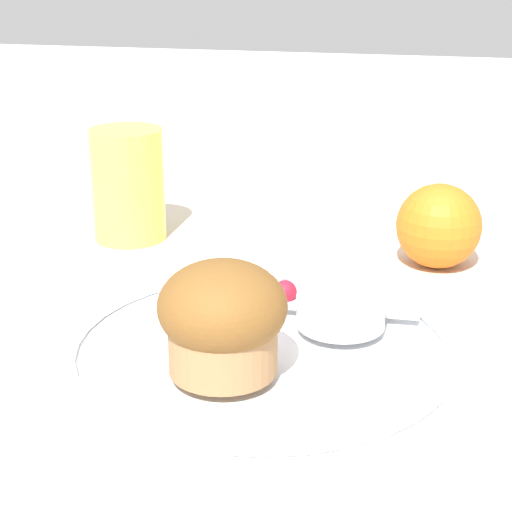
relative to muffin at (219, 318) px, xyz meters
The scene contains 8 objects.
ground_plane 0.09m from the muffin, 88.11° to the left, with size 3.00×3.00×0.00m, color beige.
plate 0.06m from the muffin, 68.64° to the left, with size 0.25×0.25×0.02m.
muffin is the anchor object (origin of this frame).
cream_ramekin 0.10m from the muffin, 50.86° to the left, with size 0.06×0.06×0.02m.
berry_pair 0.11m from the muffin, 83.18° to the left, with size 0.03×0.02×0.02m.
butter_knife 0.11m from the muffin, 75.17° to the left, with size 0.17×0.02×0.00m.
orange_fruit 0.28m from the muffin, 64.05° to the left, with size 0.07×0.07×0.07m.
juice_glass 0.30m from the muffin, 119.95° to the left, with size 0.06×0.06×0.10m.
Camera 1 is at (0.11, -0.50, 0.26)m, focal length 60.00 mm.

